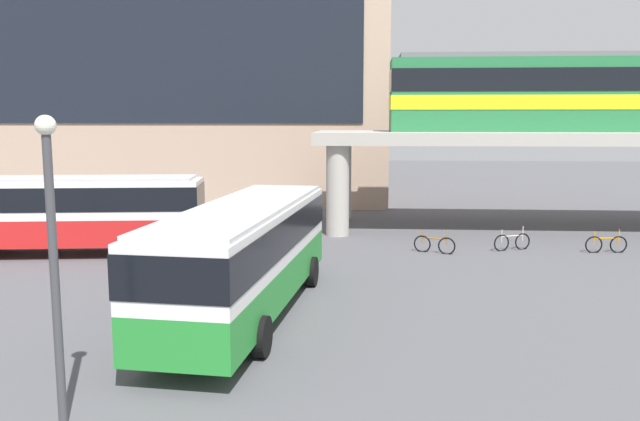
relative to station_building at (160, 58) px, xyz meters
The scene contains 11 objects.
ground_plane 23.38m from the station_building, 60.30° to the right, with size 120.00×120.00×0.00m, color #515156.
station_building is the anchor object (origin of this frame).
elevated_platform 30.95m from the station_building, 23.80° to the right, with size 31.73×7.10×4.94m.
train 29.39m from the station_building, 24.84° to the right, with size 21.60×2.96×3.84m.
bus_main 31.13m from the station_building, 68.31° to the right, with size 3.64×11.24×3.22m.
bus_secondary 21.83m from the station_building, 83.74° to the right, with size 11.27×3.91×3.22m.
bicycle_orange 32.17m from the station_building, 36.71° to the right, with size 1.79×0.23×1.04m.
bicycle_silver 29.17m from the station_building, 41.01° to the right, with size 1.68×0.73×1.04m.
bicycle_brown 27.41m from the station_building, 47.34° to the right, with size 1.69×0.72×1.04m.
pedestrian_waiting_near_stop 22.76m from the station_building, 55.14° to the right, with size 0.32×0.43×1.59m.
lamp_post 36.49m from the station_building, 75.61° to the right, with size 0.36×0.36×5.66m.
Camera 1 is at (3.90, -17.18, 5.59)m, focal length 36.03 mm.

